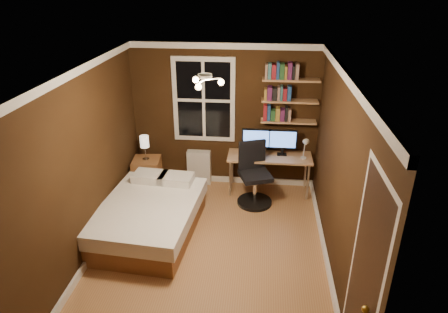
# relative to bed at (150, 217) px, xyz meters

# --- Properties ---
(floor) EXTENTS (4.20, 4.20, 0.00)m
(floor) POSITION_rel_bed_xyz_m (0.93, -0.39, -0.27)
(floor) COLOR #99633D
(floor) RESTS_ON ground
(wall_back) EXTENTS (3.20, 0.04, 2.50)m
(wall_back) POSITION_rel_bed_xyz_m (0.93, 1.71, 0.98)
(wall_back) COLOR black
(wall_back) RESTS_ON ground
(wall_left) EXTENTS (0.04, 4.20, 2.50)m
(wall_left) POSITION_rel_bed_xyz_m (-0.67, -0.39, 0.98)
(wall_left) COLOR black
(wall_left) RESTS_ON ground
(wall_right) EXTENTS (0.04, 4.20, 2.50)m
(wall_right) POSITION_rel_bed_xyz_m (2.53, -0.39, 0.98)
(wall_right) COLOR black
(wall_right) RESTS_ON ground
(ceiling) EXTENTS (3.20, 4.20, 0.02)m
(ceiling) POSITION_rel_bed_xyz_m (0.93, -0.39, 2.23)
(ceiling) COLOR white
(ceiling) RESTS_ON wall_back
(window) EXTENTS (1.06, 0.06, 1.46)m
(window) POSITION_rel_bed_xyz_m (0.58, 1.67, 1.28)
(window) COLOR silver
(window) RESTS_ON wall_back
(door) EXTENTS (0.03, 0.82, 2.05)m
(door) POSITION_rel_bed_xyz_m (2.52, -1.94, 0.76)
(door) COLOR black
(door) RESTS_ON ground
(door_knob) EXTENTS (0.06, 0.06, 0.06)m
(door_knob) POSITION_rel_bed_xyz_m (2.48, -2.24, 0.73)
(door_knob) COLOR gold
(door_knob) RESTS_ON door
(ceiling_fixture) EXTENTS (0.44, 0.44, 0.18)m
(ceiling_fixture) POSITION_rel_bed_xyz_m (0.93, -0.49, 2.13)
(ceiling_fixture) COLOR beige
(ceiling_fixture) RESTS_ON ceiling
(bookshelf_lower) EXTENTS (0.92, 0.22, 0.03)m
(bookshelf_lower) POSITION_rel_bed_xyz_m (2.01, 1.59, 0.98)
(bookshelf_lower) COLOR tan
(bookshelf_lower) RESTS_ON wall_back
(books_row_lower) EXTENTS (0.42, 0.16, 0.23)m
(books_row_lower) POSITION_rel_bed_xyz_m (2.01, 1.59, 1.11)
(books_row_lower) COLOR maroon
(books_row_lower) RESTS_ON bookshelf_lower
(bookshelf_middle) EXTENTS (0.92, 0.22, 0.03)m
(bookshelf_middle) POSITION_rel_bed_xyz_m (2.01, 1.59, 1.33)
(bookshelf_middle) COLOR tan
(bookshelf_middle) RESTS_ON wall_back
(books_row_middle) EXTENTS (0.42, 0.16, 0.23)m
(books_row_middle) POSITION_rel_bed_xyz_m (2.01, 1.59, 1.46)
(books_row_middle) COLOR navy
(books_row_middle) RESTS_ON bookshelf_middle
(bookshelf_upper) EXTENTS (0.92, 0.22, 0.03)m
(bookshelf_upper) POSITION_rel_bed_xyz_m (2.01, 1.59, 1.68)
(bookshelf_upper) COLOR tan
(bookshelf_upper) RESTS_ON wall_back
(books_row_upper) EXTENTS (0.54, 0.16, 0.23)m
(books_row_upper) POSITION_rel_bed_xyz_m (2.01, 1.59, 1.81)
(books_row_upper) COLOR #235329
(books_row_upper) RESTS_ON bookshelf_upper
(bed) EXTENTS (1.47, 1.94, 0.63)m
(bed) POSITION_rel_bed_xyz_m (0.00, 0.00, 0.00)
(bed) COLOR brown
(bed) RESTS_ON ground
(nightstand) EXTENTS (0.50, 0.50, 0.58)m
(nightstand) POSITION_rel_bed_xyz_m (-0.39, 1.28, 0.02)
(nightstand) COLOR brown
(nightstand) RESTS_ON ground
(bedside_lamp) EXTENTS (0.15, 0.15, 0.43)m
(bedside_lamp) POSITION_rel_bed_xyz_m (-0.39, 1.28, 0.53)
(bedside_lamp) COLOR #EEE1C5
(bedside_lamp) RESTS_ON nightstand
(radiator) EXTENTS (0.42, 0.15, 0.63)m
(radiator) POSITION_rel_bed_xyz_m (0.48, 1.59, 0.05)
(radiator) COLOR beige
(radiator) RESTS_ON ground
(desk) EXTENTS (1.42, 0.53, 0.68)m
(desk) POSITION_rel_bed_xyz_m (1.73, 1.42, 0.35)
(desk) COLOR tan
(desk) RESTS_ON ground
(monitor_left) EXTENTS (0.49, 0.12, 0.45)m
(monitor_left) POSITION_rel_bed_xyz_m (1.49, 1.49, 0.64)
(monitor_left) COLOR black
(monitor_left) RESTS_ON desk
(monitor_right) EXTENTS (0.49, 0.12, 0.45)m
(monitor_right) POSITION_rel_bed_xyz_m (1.93, 1.49, 0.64)
(monitor_right) COLOR black
(monitor_right) RESTS_ON desk
(desk_lamp) EXTENTS (0.14, 0.32, 0.44)m
(desk_lamp) POSITION_rel_bed_xyz_m (2.29, 1.29, 0.63)
(desk_lamp) COLOR silver
(desk_lamp) RESTS_ON desk
(office_chair) EXTENTS (0.60, 0.60, 1.05)m
(office_chair) POSITION_rel_bed_xyz_m (1.49, 1.02, 0.14)
(office_chair) COLOR black
(office_chair) RESTS_ON ground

